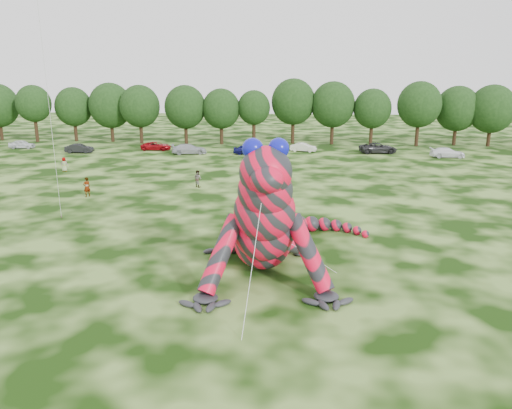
{
  "coord_description": "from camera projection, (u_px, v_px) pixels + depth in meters",
  "views": [
    {
      "loc": [
        7.89,
        -24.12,
        11.36
      ],
      "look_at": [
        5.69,
        3.58,
        4.0
      ],
      "focal_mm": 35.0,
      "sensor_mm": 36.0,
      "label": 1
    }
  ],
  "objects": [
    {
      "name": "car_2",
      "position": [
        156.0,
        146.0,
        75.35
      ],
      "size": [
        4.58,
        2.22,
        1.26
      ],
      "primitive_type": "imported",
      "rotation": [
        0.0,
        0.0,
        1.6
      ],
      "color": "#9A0B11",
      "rests_on": "ground"
    },
    {
      "name": "tree_10",
      "position": [
        293.0,
        111.0,
        81.29
      ],
      "size": [
        7.09,
        6.38,
        10.5
      ],
      "primitive_type": null,
      "color": "black",
      "rests_on": "ground"
    },
    {
      "name": "tree_3",
      "position": [
        35.0,
        114.0,
        83.27
      ],
      "size": [
        5.81,
        5.23,
        9.44
      ],
      "primitive_type": null,
      "color": "black",
      "rests_on": "ground"
    },
    {
      "name": "tree_15",
      "position": [
        491.0,
        116.0,
        78.25
      ],
      "size": [
        7.17,
        6.45,
        9.63
      ],
      "primitive_type": null,
      "color": "black",
      "rests_on": "ground"
    },
    {
      "name": "tree_13",
      "position": [
        419.0,
        114.0,
        78.43
      ],
      "size": [
        6.83,
        6.15,
        10.13
      ],
      "primitive_type": null,
      "color": "black",
      "rests_on": "ground"
    },
    {
      "name": "car_1",
      "position": [
        79.0,
        148.0,
        72.75
      ],
      "size": [
        4.09,
        1.65,
        1.32
      ],
      "primitive_type": "imported",
      "rotation": [
        0.0,
        0.0,
        1.64
      ],
      "color": "black",
      "rests_on": "ground"
    },
    {
      "name": "spectator_0",
      "position": [
        87.0,
        187.0,
        46.9
      ],
      "size": [
        0.78,
        0.81,
        1.88
      ],
      "primitive_type": "imported",
      "rotation": [
        0.0,
        0.0,
        4.03
      ],
      "color": "gray",
      "rests_on": "ground"
    },
    {
      "name": "tree_5",
      "position": [
        111.0,
        112.0,
        83.58
      ],
      "size": [
        7.16,
        6.44,
        9.8
      ],
      "primitive_type": null,
      "color": "black",
      "rests_on": "ground"
    },
    {
      "name": "tree_11",
      "position": [
        333.0,
        113.0,
        80.49
      ],
      "size": [
        7.01,
        6.31,
        10.07
      ],
      "primitive_type": null,
      "color": "black",
      "rests_on": "ground"
    },
    {
      "name": "tree_6",
      "position": [
        140.0,
        114.0,
        81.51
      ],
      "size": [
        6.52,
        5.86,
        9.49
      ],
      "primitive_type": null,
      "color": "black",
      "rests_on": "ground"
    },
    {
      "name": "car_6",
      "position": [
        378.0,
        148.0,
        72.49
      ],
      "size": [
        5.74,
        3.33,
        1.5
      ],
      "primitive_type": "imported",
      "rotation": [
        0.0,
        0.0,
        1.73
      ],
      "color": "#27272A",
      "rests_on": "ground"
    },
    {
      "name": "tree_7",
      "position": [
        185.0,
        115.0,
        81.05
      ],
      "size": [
        6.68,
        6.01,
        9.48
      ],
      "primitive_type": null,
      "color": "black",
      "rests_on": "ground"
    },
    {
      "name": "car_0",
      "position": [
        22.0,
        144.0,
        77.04
      ],
      "size": [
        3.93,
        1.84,
        1.3
      ],
      "primitive_type": "imported",
      "rotation": [
        0.0,
        0.0,
        1.65
      ],
      "color": "silver",
      "rests_on": "ground"
    },
    {
      "name": "tree_12",
      "position": [
        372.0,
        117.0,
        79.71
      ],
      "size": [
        5.99,
        5.39,
        8.97
      ],
      "primitive_type": null,
      "color": "black",
      "rests_on": "ground"
    },
    {
      "name": "ground",
      "position": [
        145.0,
        291.0,
        26.76
      ],
      "size": [
        240.0,
        240.0,
        0.0
      ],
      "primitive_type": "plane",
      "color": "#16330A",
      "rests_on": "ground"
    },
    {
      "name": "tree_9",
      "position": [
        254.0,
        117.0,
        80.82
      ],
      "size": [
        5.27,
        4.74,
        8.68
      ],
      "primitive_type": null,
      "color": "black",
      "rests_on": "ground"
    },
    {
      "name": "inflatable_gecko",
      "position": [
        262.0,
        198.0,
        29.66
      ],
      "size": [
        15.69,
        17.98,
        8.25
      ],
      "primitive_type": null,
      "rotation": [
        0.0,
        0.0,
        0.11
      ],
      "color": "red",
      "rests_on": "ground"
    },
    {
      "name": "car_7",
      "position": [
        447.0,
        153.0,
        68.79
      ],
      "size": [
        4.69,
        1.95,
        1.35
      ],
      "primitive_type": "imported",
      "rotation": [
        0.0,
        0.0,
        1.58
      ],
      "color": "white",
      "rests_on": "ground"
    },
    {
      "name": "tree_8",
      "position": [
        221.0,
        117.0,
        80.85
      ],
      "size": [
        6.14,
        5.53,
        8.94
      ],
      "primitive_type": null,
      "color": "black",
      "rests_on": "ground"
    },
    {
      "name": "tree_14",
      "position": [
        457.0,
        116.0,
        79.58
      ],
      "size": [
        6.82,
        6.14,
        9.4
      ],
      "primitive_type": null,
      "color": "black",
      "rests_on": "ground"
    },
    {
      "name": "tree_4",
      "position": [
        74.0,
        114.0,
        84.44
      ],
      "size": [
        6.22,
        5.6,
        9.06
      ],
      "primitive_type": null,
      "color": "black",
      "rests_on": "ground"
    },
    {
      "name": "car_5",
      "position": [
        303.0,
        147.0,
        73.94
      ],
      "size": [
        4.02,
        2.09,
        1.26
      ],
      "primitive_type": "imported",
      "rotation": [
        0.0,
        0.0,
        1.36
      ],
      "color": "silver",
      "rests_on": "ground"
    },
    {
      "name": "spectator_4",
      "position": [
        64.0,
        164.0,
        58.99
      ],
      "size": [
        0.89,
        0.65,
        1.69
      ],
      "primitive_type": "imported",
      "rotation": [
        0.0,
        0.0,
        3.28
      ],
      "color": "gray",
      "rests_on": "ground"
    },
    {
      "name": "car_4",
      "position": [
        248.0,
        150.0,
        71.36
      ],
      "size": [
        4.19,
        1.88,
        1.4
      ],
      "primitive_type": "imported",
      "rotation": [
        0.0,
        0.0,
        1.52
      ],
      "color": "#0F104C",
      "rests_on": "ground"
    },
    {
      "name": "spectator_1",
      "position": [
        198.0,
        179.0,
        50.95
      ],
      "size": [
        1.07,
        1.04,
        1.74
      ],
      "primitive_type": "imported",
      "rotation": [
        0.0,
        0.0,
        2.46
      ],
      "color": "gray",
      "rests_on": "ground"
    },
    {
      "name": "car_3",
      "position": [
        189.0,
        149.0,
        71.74
      ],
      "size": [
        5.25,
        2.92,
        1.44
      ],
      "primitive_type": "imported",
      "rotation": [
        0.0,
        0.0,
        1.76
      ],
      "color": "#A9ADB3",
      "rests_on": "ground"
    },
    {
      "name": "spectator_5",
      "position": [
        255.0,
        205.0,
        41.03
      ],
      "size": [
        1.62,
        0.89,
        1.67
      ],
      "primitive_type": "imported",
      "rotation": [
        0.0,
        0.0,
        3.41
      ],
      "color": "gray",
      "rests_on": "ground"
    }
  ]
}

